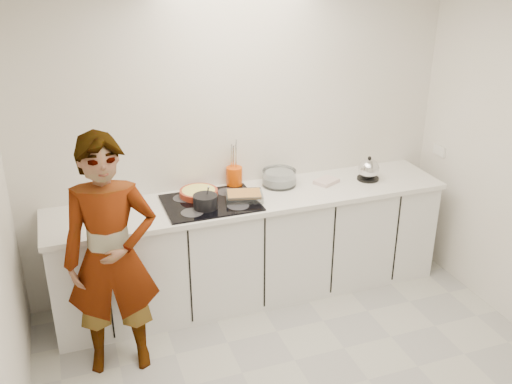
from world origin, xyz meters
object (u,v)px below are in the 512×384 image
object	(u,v)px
hob	(211,203)
cook	(112,258)
tart_dish	(199,192)
utensil_crock	(234,177)
saucepan	(205,202)
kettle	(369,170)
mixing_bowl	(279,178)
baking_dish	(244,196)

from	to	relation	value
hob	cook	bearing A→B (deg)	-148.82
tart_dish	utensil_crock	distance (m)	0.36
saucepan	kettle	size ratio (longest dim) A/B	0.83
tart_dish	cook	world-z (taller)	cook
saucepan	kettle	world-z (taller)	kettle
utensil_crock	cook	bearing A→B (deg)	-145.03
mixing_bowl	hob	bearing A→B (deg)	-165.51
kettle	cook	xyz separation A→B (m)	(-2.22, -0.52, -0.14)
tart_dish	baking_dish	bearing A→B (deg)	-30.12
kettle	utensil_crock	size ratio (longest dim) A/B	1.44
tart_dish	baking_dish	xyz separation A→B (m)	(0.32, -0.18, 0.00)
hob	tart_dish	distance (m)	0.16
hob	kettle	bearing A→B (deg)	0.87
kettle	baking_dish	bearing A→B (deg)	-176.98
saucepan	utensil_crock	size ratio (longest dim) A/B	1.19
hob	mixing_bowl	world-z (taller)	mixing_bowl
utensil_crock	tart_dish	bearing A→B (deg)	-159.27
hob	cook	size ratio (longest dim) A/B	0.42
kettle	cook	bearing A→B (deg)	-166.89
mixing_bowl	cook	size ratio (longest dim) A/B	0.16
baking_dish	utensil_crock	world-z (taller)	utensil_crock
hob	kettle	size ratio (longest dim) A/B	3.04
saucepan	baking_dish	distance (m)	0.33
baking_dish	kettle	xyz separation A→B (m)	(1.14, 0.06, 0.04)
baking_dish	mixing_bowl	world-z (taller)	mixing_bowl
tart_dish	mixing_bowl	bearing A→B (deg)	1.57
hob	cook	distance (m)	0.96
saucepan	cook	size ratio (longest dim) A/B	0.11
kettle	tart_dish	bearing A→B (deg)	175.11
baking_dish	mixing_bowl	xyz separation A→B (m)	(0.38, 0.20, 0.02)
mixing_bowl	baking_dish	bearing A→B (deg)	-151.62
saucepan	baking_dish	xyz separation A→B (m)	(0.33, 0.05, -0.02)
kettle	hob	bearing A→B (deg)	-179.13
mixing_bowl	kettle	world-z (taller)	kettle
baking_dish	cook	size ratio (longest dim) A/B	0.19
tart_dish	mixing_bowl	distance (m)	0.70
saucepan	baking_dish	size ratio (longest dim) A/B	0.60
baking_dish	kettle	distance (m)	1.14
baking_dish	kettle	bearing A→B (deg)	3.02
tart_dish	utensil_crock	xyz separation A→B (m)	(0.34, 0.13, 0.04)
kettle	utensil_crock	world-z (taller)	kettle
utensil_crock	cook	distance (m)	1.35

